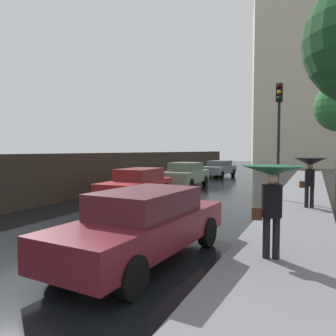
{
  "coord_description": "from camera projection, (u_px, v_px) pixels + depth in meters",
  "views": [
    {
      "loc": [
        5.63,
        -5.31,
        2.23
      ],
      "look_at": [
        0.85,
        5.08,
        1.59
      ],
      "focal_mm": 34.32,
      "sensor_mm": 36.0,
      "label": 1
    }
  ],
  "objects": [
    {
      "name": "car_grey_behind_camera",
      "position": [
        219.0,
        168.0,
        26.78
      ],
      "size": [
        2.0,
        4.5,
        1.35
      ],
      "rotation": [
        0.0,
        0.0,
        3.07
      ],
      "color": "slate",
      "rests_on": "ground"
    },
    {
      "name": "car_red_far_ahead",
      "position": [
        137.0,
        183.0,
        14.46
      ],
      "size": [
        1.86,
        4.37,
        1.39
      ],
      "rotation": [
        0.0,
        0.0,
        3.17
      ],
      "color": "maroon",
      "rests_on": "ground"
    },
    {
      "name": "pedestrian_with_umbrella_near",
      "position": [
        310.0,
        167.0,
        11.61
      ],
      "size": [
        1.08,
        1.08,
        1.81
      ],
      "rotation": [
        0.0,
        0.0,
        0.2
      ],
      "color": "black",
      "rests_on": "sidewalk_strip"
    },
    {
      "name": "car_maroon_near_kerb",
      "position": [
        145.0,
        224.0,
        6.46
      ],
      "size": [
        1.96,
        4.69,
        1.43
      ],
      "rotation": [
        0.0,
        0.0,
        -0.07
      ],
      "color": "maroon",
      "rests_on": "ground"
    },
    {
      "name": "distant_tower",
      "position": [
        305.0,
        85.0,
        43.82
      ],
      "size": [
        15.73,
        14.02,
        25.04
      ],
      "color": "beige",
      "rests_on": "ground"
    },
    {
      "name": "sidewalk_strip",
      "position": [
        276.0,
        285.0,
        5.15
      ],
      "size": [
        2.2,
        60.0,
        0.14
      ],
      "primitive_type": "cube",
      "color": "slate",
      "rests_on": "ground"
    },
    {
      "name": "ground",
      "position": [
        41.0,
        248.0,
        7.29
      ],
      "size": [
        120.0,
        120.0,
        0.0
      ],
      "primitive_type": "plane",
      "color": "black"
    },
    {
      "name": "pedestrian_with_umbrella_far",
      "position": [
        272.0,
        184.0,
        6.12
      ],
      "size": [
        1.17,
        1.17,
        1.8
      ],
      "rotation": [
        0.0,
        0.0,
        3.35
      ],
      "color": "black",
      "rests_on": "sidewalk_strip"
    },
    {
      "name": "traffic_light",
      "position": [
        279.0,
        120.0,
        13.46
      ],
      "size": [
        0.26,
        0.39,
        4.87
      ],
      "color": "black",
      "rests_on": "sidewalk_strip"
    },
    {
      "name": "car_green_mid_road",
      "position": [
        185.0,
        174.0,
        19.36
      ],
      "size": [
        1.92,
        3.96,
        1.48
      ],
      "rotation": [
        0.0,
        0.0,
        3.15
      ],
      "color": "slate",
      "rests_on": "ground"
    }
  ]
}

